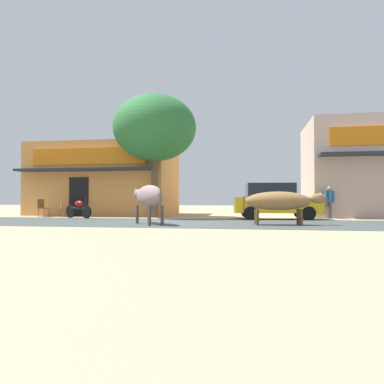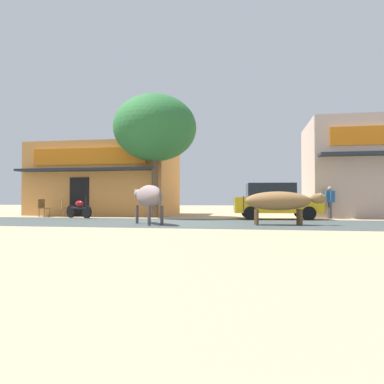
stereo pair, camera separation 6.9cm
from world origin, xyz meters
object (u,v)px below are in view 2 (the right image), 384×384
Objects in this scene: roadside_tree at (155,128)px; parked_hatchback_car at (275,201)px; cow_near_brown at (148,197)px; cow_far_dark at (280,201)px; cafe_chair_near_tree at (64,207)px; cafe_chair_by_doorway at (43,207)px; parked_motorcycle at (79,208)px; pedestrian_by_shop at (330,200)px.

parked_hatchback_car is at bearing -6.12° from roadside_tree.
roadside_tree is 2.66× the size of cow_near_brown.
cow_far_dark is 11.46m from cafe_chair_near_tree.
roadside_tree reaches higher than cow_near_brown.
parked_hatchback_car is at bearing 89.24° from cow_far_dark.
cow_far_dark is at bearing -18.25° from cafe_chair_by_doorway.
cafe_chair_by_doorway is (-5.77, -0.60, -3.99)m from roadside_tree.
cow_near_brown reaches higher than parked_motorcycle.
cow_near_brown is 4.70m from cow_far_dark.
cow_near_brown is 2.53× the size of cafe_chair_near_tree.
parked_hatchback_car is 10.71m from cafe_chair_near_tree.
parked_motorcycle is 1.72m from cafe_chair_near_tree.
cow_near_brown reaches higher than cafe_chair_near_tree.
roadside_tree reaches higher than parked_hatchback_car.
cow_near_brown is 0.80× the size of cow_far_dark.
pedestrian_by_shop is 13.32m from cafe_chair_near_tree.
parked_hatchback_car is at bearing -2.37° from cafe_chair_near_tree.
parked_hatchback_car reaches higher than parked_motorcycle.
roadside_tree is 4.07× the size of pedestrian_by_shop.
pedestrian_by_shop is (8.45, 0.34, -3.61)m from roadside_tree.
cow_far_dark is at bearing -37.32° from roadside_tree.
parked_hatchback_car reaches higher than cafe_chair_near_tree.
roadside_tree is 3.67× the size of parked_motorcycle.
pedestrian_by_shop is (11.92, 1.55, 0.42)m from parked_motorcycle.
parked_motorcycle is at bearing -36.62° from cafe_chair_near_tree.
parked_hatchback_car is 2.36× the size of parked_motorcycle.
cafe_chair_by_doorway is at bearing 161.75° from cow_far_dark.
cafe_chair_near_tree is 1.00× the size of cafe_chair_by_doorway.
parked_hatchback_car is 3.79m from cow_far_dark.
roadside_tree reaches higher than cow_far_dark.
cow_near_brown is 7.56m from cafe_chair_near_tree.
pedestrian_by_shop is (2.66, 4.76, 0.04)m from cow_far_dark.
cow_far_dark is at bearing -119.18° from pedestrian_by_shop.
cow_far_dark is 5.45m from pedestrian_by_shop.
roadside_tree is at bearing 5.99° from cafe_chair_by_doorway.
cow_near_brown is at bearing -138.58° from parked_hatchback_car.
cow_far_dark reaches higher than cafe_chair_by_doorway.
parked_hatchback_car is 4.32× the size of cafe_chair_near_tree.
roadside_tree is 1.56× the size of parked_hatchback_car.
parked_motorcycle is (-3.47, -1.21, -4.03)m from roadside_tree.
cafe_chair_by_doorway is at bearing 148.61° from cow_near_brown.
cow_near_brown is at bearing -144.98° from pedestrian_by_shop.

